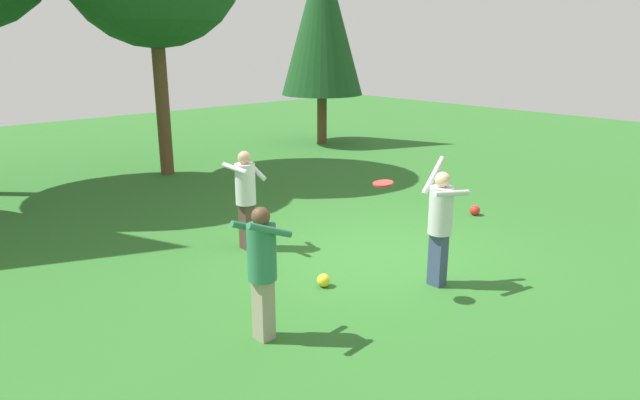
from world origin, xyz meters
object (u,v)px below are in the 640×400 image
(person_thrower, at_px, (440,219))
(ball_red, at_px, (475,210))
(person_bystander, at_px, (246,192))
(frisbee, at_px, (383,183))
(person_catcher, at_px, (262,263))
(tree_far_right, at_px, (322,20))
(ball_yellow, at_px, (324,280))

(person_thrower, relative_size, ball_red, 8.99)
(person_bystander, xyz_separation_m, frisbee, (0.22, -2.84, 0.64))
(frisbee, bearing_deg, person_catcher, 173.36)
(frisbee, height_order, tree_far_right, tree_far_right)
(ball_red, bearing_deg, tree_far_right, 68.24)
(ball_red, bearing_deg, person_catcher, -170.24)
(person_catcher, xyz_separation_m, tree_far_right, (9.41, 9.26, 3.06))
(person_catcher, bearing_deg, person_bystander, 65.14)
(person_bystander, distance_m, frisbee, 2.92)
(person_bystander, bearing_deg, ball_yellow, -6.94)
(person_catcher, xyz_separation_m, person_bystander, (1.61, 2.62, 0.03))
(person_bystander, relative_size, frisbee, 4.83)
(person_catcher, bearing_deg, ball_red, 16.40)
(ball_yellow, relative_size, ball_red, 0.94)
(ball_yellow, xyz_separation_m, ball_red, (4.62, 0.46, 0.01))
(frisbee, bearing_deg, tree_far_right, 51.32)
(person_thrower, distance_m, person_bystander, 3.31)
(ball_red, bearing_deg, person_bystander, 160.88)
(ball_red, bearing_deg, ball_yellow, -174.34)
(frisbee, xyz_separation_m, ball_red, (4.31, 1.27, -1.54))
(person_bystander, bearing_deg, ball_red, 66.46)
(person_catcher, distance_m, person_bystander, 3.08)
(person_catcher, distance_m, ball_red, 6.29)
(person_catcher, relative_size, ball_red, 7.92)
(person_bystander, height_order, tree_far_right, tree_far_right)
(frisbee, bearing_deg, person_thrower, -14.46)
(ball_yellow, height_order, tree_far_right, tree_far_right)
(person_bystander, height_order, ball_red, person_bystander)
(person_thrower, xyz_separation_m, frisbee, (-0.97, 0.25, 0.64))
(frisbee, relative_size, ball_yellow, 1.80)
(ball_yellow, distance_m, ball_red, 4.64)
(person_catcher, height_order, tree_far_right, tree_far_right)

